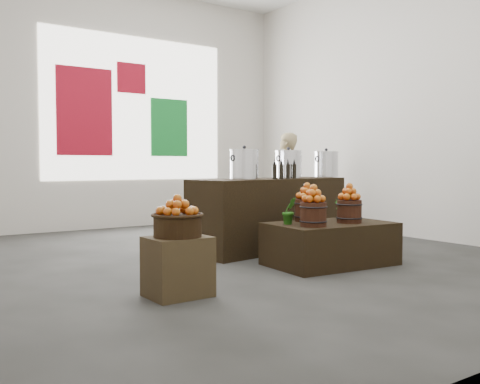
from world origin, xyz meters
TOP-DOWN VIEW (x-y plane):
  - ground at (0.00, 0.00)m, footprint 7.00×7.00m
  - back_wall at (0.00, 3.50)m, footprint 6.00×0.04m
  - back_opening at (0.30, 3.48)m, footprint 3.20×0.02m
  - deco_red_left at (-0.60, 3.47)m, footprint 0.90×0.04m
  - deco_green_right at (0.90, 3.47)m, footprint 0.70×0.04m
  - deco_red_upper at (0.20, 3.47)m, footprint 0.50×0.04m
  - crate at (-1.42, -1.23)m, footprint 0.49×0.40m
  - wicker_basket at (-1.42, -1.23)m, footprint 0.38×0.38m
  - apples_in_basket at (-1.42, -1.23)m, footprint 0.30×0.30m
  - display_table at (0.54, -0.94)m, footprint 1.34×0.89m
  - apple_bucket_front_left at (0.16, -1.09)m, footprint 0.26×0.26m
  - apples_in_bucket_front_left at (0.16, -1.09)m, footprint 0.19×0.19m
  - apple_bucket_front_right at (0.70, -1.05)m, footprint 0.26×0.26m
  - apples_in_bucket_front_right at (0.70, -1.05)m, footprint 0.19×0.19m
  - apple_bucket_rear at (0.43, -0.69)m, footprint 0.26×0.26m
  - apples_in_bucket_rear at (0.43, -0.69)m, footprint 0.19×0.19m
  - herb_garnish_right at (0.95, -0.74)m, footprint 0.33×0.32m
  - herb_garnish_left at (0.09, -0.81)m, footprint 0.17×0.14m
  - counter at (0.64, 0.24)m, footprint 2.24×1.01m
  - stock_pot_left at (0.21, 0.17)m, footprint 0.33×0.33m
  - stock_pot_center at (0.98, 0.29)m, footprint 0.33×0.33m
  - stock_pot_right at (1.76, 0.41)m, footprint 0.33×0.33m
  - oil_cruets at (0.68, 0.03)m, footprint 0.32×0.11m
  - shopper at (2.06, 1.66)m, footprint 0.68×0.60m

SIDE VIEW (x-z plane):
  - ground at x=0.00m, z-range 0.00..0.00m
  - display_table at x=0.54m, z-range 0.00..0.45m
  - crate at x=-1.42m, z-range 0.00..0.48m
  - counter at x=0.64m, z-range 0.00..0.88m
  - apple_bucket_front_left at x=0.16m, z-range 0.45..0.68m
  - apple_bucket_front_right at x=0.70m, z-range 0.45..0.68m
  - apple_bucket_rear at x=0.43m, z-range 0.45..0.68m
  - wicker_basket at x=-1.42m, z-range 0.48..0.66m
  - herb_garnish_left at x=0.09m, z-range 0.45..0.72m
  - herb_garnish_right at x=0.95m, z-range 0.45..0.74m
  - apples_in_basket at x=-1.42m, z-range 0.66..0.82m
  - apples_in_bucket_front_left at x=0.16m, z-range 0.68..0.86m
  - apples_in_bucket_front_right at x=0.70m, z-range 0.68..0.86m
  - apples_in_bucket_rear at x=0.43m, z-range 0.68..0.86m
  - shopper at x=2.06m, z-range 0.00..1.56m
  - oil_cruets at x=0.68m, z-range 0.88..1.13m
  - stock_pot_left at x=0.21m, z-range 0.88..1.22m
  - stock_pot_center at x=0.98m, z-range 0.88..1.22m
  - stock_pot_right at x=1.76m, z-range 0.88..1.22m
  - deco_green_right at x=0.90m, z-range 1.20..2.20m
  - deco_red_left at x=-0.60m, z-range 1.20..2.60m
  - back_wall at x=0.00m, z-range 0.00..4.00m
  - back_opening at x=0.30m, z-range 0.80..3.20m
  - deco_red_upper at x=0.20m, z-range 2.25..2.75m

